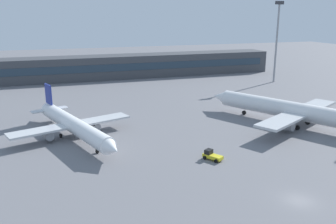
{
  "coord_description": "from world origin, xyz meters",
  "views": [
    {
      "loc": [
        -31.98,
        -37.3,
        25.46
      ],
      "look_at": [
        -5.95,
        40.0,
        3.0
      ],
      "focal_mm": 38.61,
      "sensor_mm": 36.0,
      "label": 1
    }
  ],
  "objects_px": {
    "baggage_tug_yellow": "(212,155)",
    "floodlight_tower_west": "(277,37)",
    "airplane_near": "(294,111)",
    "airplane_mid": "(74,125)"
  },
  "relations": [
    {
      "from": "baggage_tug_yellow",
      "to": "floodlight_tower_west",
      "type": "xyz_separation_m",
      "value": [
        54.89,
        61.28,
        16.06
      ]
    },
    {
      "from": "airplane_near",
      "to": "baggage_tug_yellow",
      "type": "bearing_deg",
      "value": -154.65
    },
    {
      "from": "airplane_near",
      "to": "floodlight_tower_west",
      "type": "xyz_separation_m",
      "value": [
        28.0,
        48.54,
        13.38
      ]
    },
    {
      "from": "airplane_near",
      "to": "airplane_mid",
      "type": "xyz_separation_m",
      "value": [
        -49.27,
        6.97,
        -0.65
      ]
    },
    {
      "from": "airplane_mid",
      "to": "baggage_tug_yellow",
      "type": "distance_m",
      "value": 29.89
    },
    {
      "from": "airplane_near",
      "to": "baggage_tug_yellow",
      "type": "distance_m",
      "value": 29.88
    },
    {
      "from": "airplane_mid",
      "to": "baggage_tug_yellow",
      "type": "bearing_deg",
      "value": -41.38
    },
    {
      "from": "airplane_near",
      "to": "floodlight_tower_west",
      "type": "relative_size",
      "value": 1.43
    },
    {
      "from": "airplane_mid",
      "to": "floodlight_tower_west",
      "type": "xyz_separation_m",
      "value": [
        77.27,
        41.57,
        14.03
      ]
    },
    {
      "from": "baggage_tug_yellow",
      "to": "floodlight_tower_west",
      "type": "bearing_deg",
      "value": 48.15
    }
  ]
}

